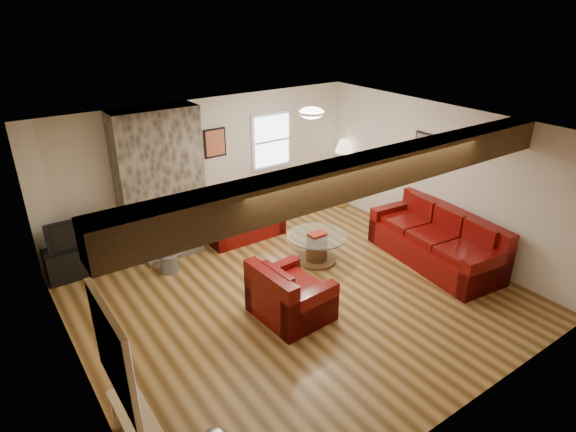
{
  "coord_description": "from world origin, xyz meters",
  "views": [
    {
      "loc": [
        -3.58,
        -4.84,
        4.07
      ],
      "look_at": [
        0.11,
        0.4,
        1.14
      ],
      "focal_mm": 30.0,
      "sensor_mm": 36.0,
      "label": 1
    }
  ],
  "objects_px": {
    "sofa_three": "(435,238)",
    "loveseat": "(242,217)",
    "coffee_table": "(317,248)",
    "floor_lamp": "(344,150)",
    "armchair_red": "(291,290)",
    "tv_cabinet": "(80,260)",
    "television": "(74,232)"
  },
  "relations": [
    {
      "from": "sofa_three",
      "to": "loveseat",
      "type": "relative_size",
      "value": 1.62
    },
    {
      "from": "loveseat",
      "to": "television",
      "type": "relative_size",
      "value": 1.64
    },
    {
      "from": "coffee_table",
      "to": "television",
      "type": "bearing_deg",
      "value": 150.9
    },
    {
      "from": "loveseat",
      "to": "armchair_red",
      "type": "height_order",
      "value": "armchair_red"
    },
    {
      "from": "tv_cabinet",
      "to": "floor_lamp",
      "type": "relative_size",
      "value": 0.7
    },
    {
      "from": "armchair_red",
      "to": "television",
      "type": "distance_m",
      "value": 3.55
    },
    {
      "from": "tv_cabinet",
      "to": "floor_lamp",
      "type": "distance_m",
      "value": 5.35
    },
    {
      "from": "loveseat",
      "to": "floor_lamp",
      "type": "bearing_deg",
      "value": 0.39
    },
    {
      "from": "armchair_red",
      "to": "television",
      "type": "xyz_separation_m",
      "value": [
        -2.12,
        2.83,
        0.35
      ]
    },
    {
      "from": "sofa_three",
      "to": "television",
      "type": "height_order",
      "value": "television"
    },
    {
      "from": "loveseat",
      "to": "floor_lamp",
      "type": "xyz_separation_m",
      "value": [
        2.44,
        0.01,
        0.86
      ]
    },
    {
      "from": "sofa_three",
      "to": "loveseat",
      "type": "bearing_deg",
      "value": -135.51
    },
    {
      "from": "sofa_three",
      "to": "coffee_table",
      "type": "height_order",
      "value": "sofa_three"
    },
    {
      "from": "sofa_three",
      "to": "armchair_red",
      "type": "bearing_deg",
      "value": -86.96
    },
    {
      "from": "armchair_red",
      "to": "loveseat",
      "type": "bearing_deg",
      "value": -18.5
    },
    {
      "from": "sofa_three",
      "to": "loveseat",
      "type": "height_order",
      "value": "sofa_three"
    },
    {
      "from": "armchair_red",
      "to": "coffee_table",
      "type": "xyz_separation_m",
      "value": [
        1.22,
        0.98,
        -0.16
      ]
    },
    {
      "from": "coffee_table",
      "to": "tv_cabinet",
      "type": "distance_m",
      "value": 3.82
    },
    {
      "from": "floor_lamp",
      "to": "sofa_three",
      "type": "bearing_deg",
      "value": -96.74
    },
    {
      "from": "coffee_table",
      "to": "floor_lamp",
      "type": "bearing_deg",
      "value": 39.41
    },
    {
      "from": "sofa_three",
      "to": "television",
      "type": "xyz_separation_m",
      "value": [
        -4.93,
        3.0,
        0.31
      ]
    },
    {
      "from": "coffee_table",
      "to": "floor_lamp",
      "type": "xyz_separation_m",
      "value": [
        1.91,
        1.57,
        0.99
      ]
    },
    {
      "from": "tv_cabinet",
      "to": "loveseat",
      "type": "bearing_deg",
      "value": -6.09
    },
    {
      "from": "television",
      "to": "sofa_three",
      "type": "bearing_deg",
      "value": -31.3
    },
    {
      "from": "sofa_three",
      "to": "tv_cabinet",
      "type": "height_order",
      "value": "sofa_three"
    },
    {
      "from": "tv_cabinet",
      "to": "floor_lamp",
      "type": "xyz_separation_m",
      "value": [
        5.25,
        -0.29,
        0.98
      ]
    },
    {
      "from": "sofa_three",
      "to": "floor_lamp",
      "type": "bearing_deg",
      "value": 179.63
    },
    {
      "from": "loveseat",
      "to": "sofa_three",
      "type": "bearing_deg",
      "value": -51.76
    },
    {
      "from": "floor_lamp",
      "to": "armchair_red",
      "type": "bearing_deg",
      "value": -140.92
    },
    {
      "from": "armchair_red",
      "to": "television",
      "type": "height_order",
      "value": "television"
    },
    {
      "from": "sofa_three",
      "to": "coffee_table",
      "type": "bearing_deg",
      "value": -119.23
    },
    {
      "from": "armchair_red",
      "to": "sofa_three",
      "type": "bearing_deg",
      "value": -96.45
    }
  ]
}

